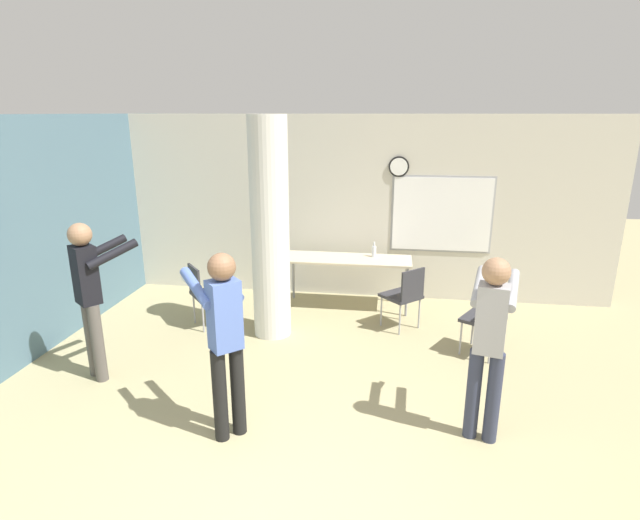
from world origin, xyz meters
TOP-DOWN VIEW (x-y plane):
  - wall_left_accent at (-3.50, 2.50)m, footprint 0.12×7.00m
  - wall_back at (0.02, 5.06)m, footprint 8.00×0.15m
  - support_pillar at (-0.82, 3.39)m, footprint 0.48×0.48m
  - folding_table at (0.07, 4.47)m, footprint 1.86×0.60m
  - bottle_on_table at (0.44, 4.60)m, footprint 0.06×0.06m
  - chair_near_pillar at (-1.78, 3.49)m, footprint 0.62×0.62m
  - chair_mid_room at (1.87, 3.15)m, footprint 0.60×0.60m
  - chair_table_right at (0.90, 3.78)m, footprint 0.62×0.62m
  - person_watching_back at (-2.45, 2.01)m, footprint 0.64×0.69m
  - person_playing_side at (1.54, 1.51)m, footprint 0.48×0.70m
  - person_playing_front at (-0.71, 1.22)m, footprint 0.66×0.67m

SIDE VIEW (x-z plane):
  - chair_near_pillar at x=-1.78m, z-range 0.08..0.95m
  - chair_mid_room at x=1.87m, z-range 0.08..0.95m
  - chair_table_right at x=0.90m, z-range 0.08..0.95m
  - folding_table at x=0.07m, z-range 0.33..1.09m
  - bottle_on_table at x=0.44m, z-range 0.74..0.96m
  - person_playing_side at x=1.54m, z-range 0.15..1.84m
  - person_playing_front at x=-0.71m, z-range 0.15..1.87m
  - person_watching_back at x=-2.45m, z-range 0.15..1.90m
  - wall_back at x=0.02m, z-range 0.00..2.80m
  - wall_left_accent at x=-3.50m, z-range 0.00..2.80m
  - support_pillar at x=-0.82m, z-range 0.00..2.80m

